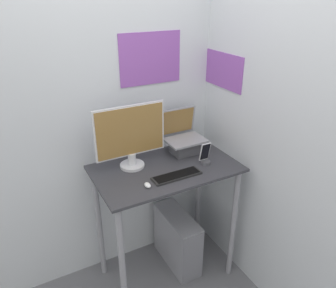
# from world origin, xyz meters

# --- Properties ---
(wall_back) EXTENTS (6.00, 0.06, 2.60)m
(wall_back) POSITION_xyz_m (0.00, 0.69, 1.30)
(wall_back) COLOR silver
(wall_back) RESTS_ON ground_plane
(wall_side_right) EXTENTS (0.06, 6.00, 2.60)m
(wall_side_right) POSITION_xyz_m (0.59, 0.00, 1.30)
(wall_side_right) COLOR silver
(wall_side_right) RESTS_ON ground_plane
(desk) EXTENTS (1.02, 0.61, 1.01)m
(desk) POSITION_xyz_m (0.00, 0.30, 0.81)
(desk) COLOR #333338
(desk) RESTS_ON ground_plane
(laptop) EXTENTS (0.29, 0.25, 0.33)m
(laptop) POSITION_xyz_m (0.24, 0.46, 1.10)
(laptop) COLOR #4C4C51
(laptop) RESTS_ON desk
(monitor) EXTENTS (0.51, 0.17, 0.46)m
(monitor) POSITION_xyz_m (-0.21, 0.43, 1.24)
(monitor) COLOR silver
(monitor) RESTS_ON desk
(keyboard) EXTENTS (0.35, 0.10, 0.02)m
(keyboard) POSITION_xyz_m (0.01, 0.16, 1.02)
(keyboard) COLOR black
(keyboard) RESTS_ON desk
(mouse) EXTENTS (0.04, 0.06, 0.03)m
(mouse) POSITION_xyz_m (-0.22, 0.13, 1.02)
(mouse) COLOR white
(mouse) RESTS_ON desk
(cell_phone) EXTENTS (0.08, 0.07, 0.16)m
(cell_phone) POSITION_xyz_m (0.28, 0.22, 1.06)
(cell_phone) COLOR #4C4C51
(cell_phone) RESTS_ON desk
(computer_tower) EXTENTS (0.19, 0.51, 0.48)m
(computer_tower) POSITION_xyz_m (0.14, 0.37, 0.24)
(computer_tower) COLOR gray
(computer_tower) RESTS_ON ground_plane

